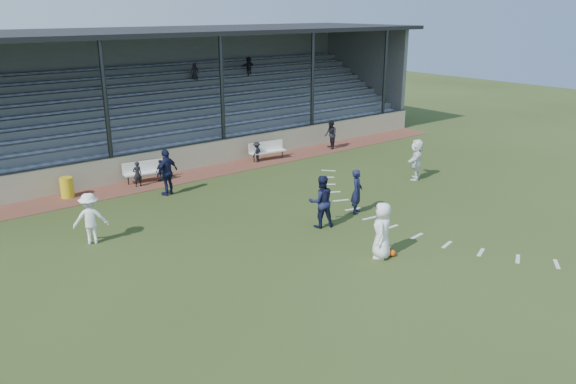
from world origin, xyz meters
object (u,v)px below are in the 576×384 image
at_px(player_white_lead, 382,230).
at_px(official, 331,135).
at_px(player_navy_lead, 357,191).
at_px(trash_bin, 67,187).
at_px(bench_left, 145,170).
at_px(bench_right, 267,149).
at_px(football, 392,253).

bearing_deg(player_white_lead, official, -164.20).
height_order(player_white_lead, player_navy_lead, player_white_lead).
bearing_deg(trash_bin, official, -2.05).
relative_size(bench_left, bench_right, 1.00).
relative_size(football, player_navy_lead, 0.13).
relative_size(trash_bin, player_white_lead, 0.47).
relative_size(player_white_lead, official, 1.14).
xyz_separation_m(trash_bin, player_white_lead, (5.96, -12.34, 0.48)).
distance_m(player_white_lead, player_navy_lead, 4.16).
distance_m(trash_bin, official, 14.58).
height_order(trash_bin, football, trash_bin).
bearing_deg(player_navy_lead, bench_right, 40.26).
relative_size(bench_left, trash_bin, 2.35).
xyz_separation_m(football, player_white_lead, (-0.34, 0.19, 0.82)).
bearing_deg(football, trash_bin, 116.72).
bearing_deg(official, player_white_lead, -11.21).
xyz_separation_m(football, official, (8.26, 12.01, 0.73)).
distance_m(football, player_white_lead, 0.91).
height_order(player_white_lead, official, player_white_lead).
relative_size(bench_left, player_navy_lead, 1.16).
xyz_separation_m(bench_right, player_navy_lead, (-2.03, -8.69, 0.29)).
bearing_deg(trash_bin, player_white_lead, -64.21).
bearing_deg(official, bench_left, -68.36).
bearing_deg(bench_left, official, 6.09).
xyz_separation_m(bench_left, football, (2.72, -12.62, -0.47)).
distance_m(bench_right, player_white_lead, 12.90).
bearing_deg(official, bench_right, -69.44).
height_order(bench_left, trash_bin, bench_left).
height_order(bench_right, official, official).
bearing_deg(player_white_lead, football, 113.31).
distance_m(football, player_navy_lead, 4.21).
xyz_separation_m(trash_bin, player_navy_lead, (8.28, -8.89, 0.42)).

